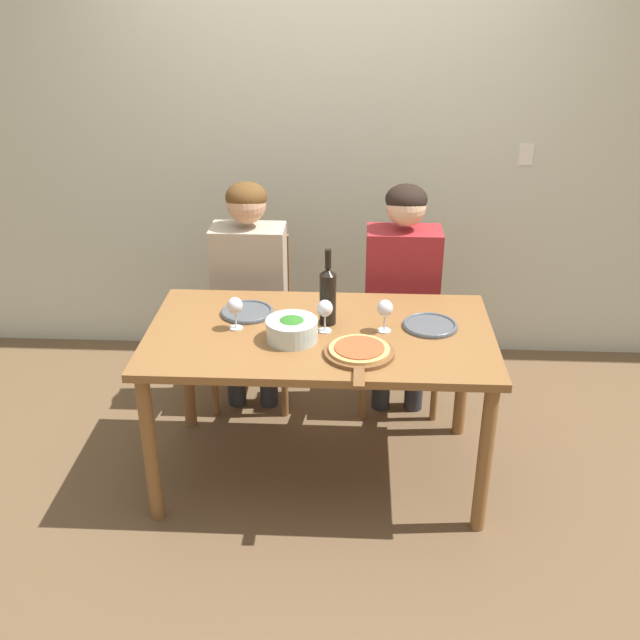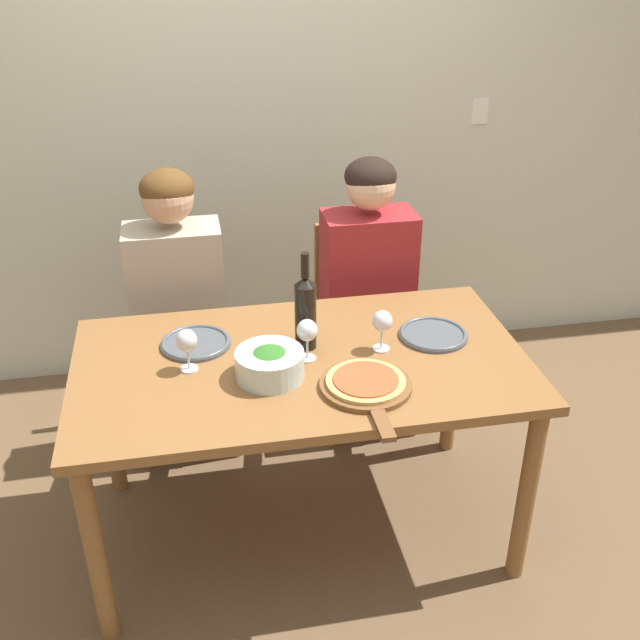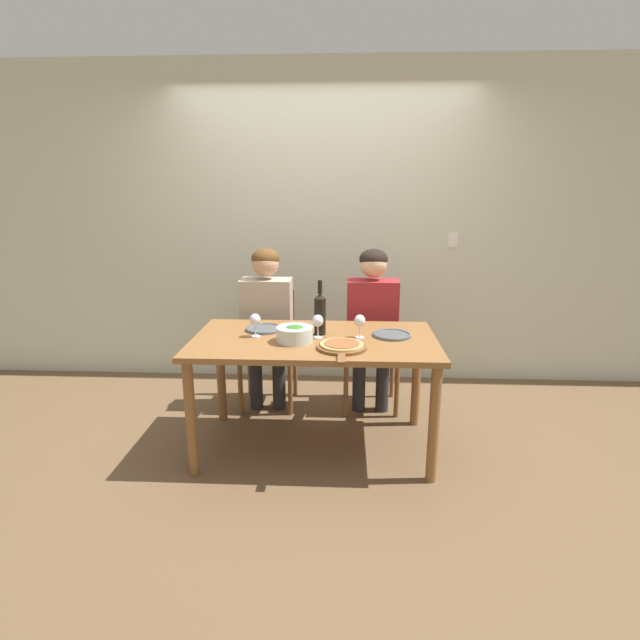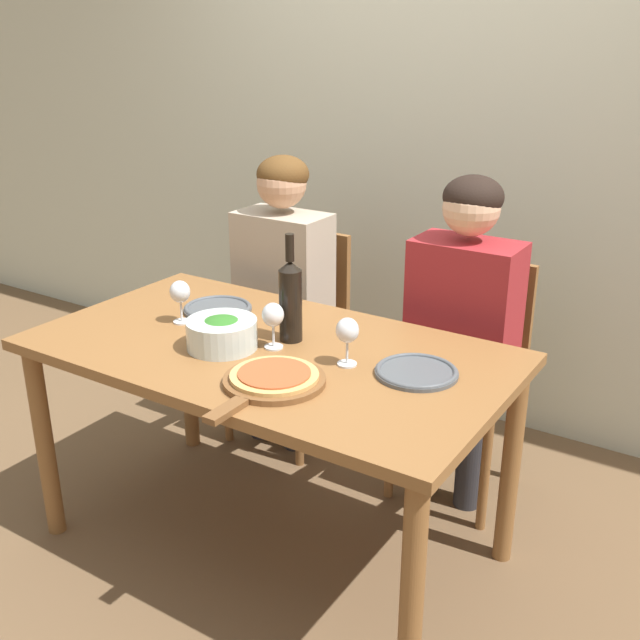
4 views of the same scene
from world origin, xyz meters
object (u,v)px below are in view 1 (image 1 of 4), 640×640
(pizza_on_board, at_px, (359,352))
(wine_glass_centre, at_px, (325,310))
(chair_right, at_px, (399,314))
(broccoli_bowl, at_px, (292,329))
(dinner_plate_right, at_px, (430,325))
(wine_bottle, at_px, (328,294))
(wine_glass_right, at_px, (385,310))
(wine_glass_left, at_px, (235,307))
(person_man, at_px, (403,279))
(chair_left, at_px, (254,311))
(dinner_plate_left, at_px, (247,312))
(person_woman, at_px, (249,276))

(pizza_on_board, bearing_deg, wine_glass_centre, 125.86)
(chair_right, distance_m, broccoli_bowl, 1.02)
(dinner_plate_right, height_order, wine_glass_centre, wine_glass_centre)
(wine_bottle, xyz_separation_m, wine_glass_right, (0.25, -0.07, -0.04))
(wine_glass_left, relative_size, wine_glass_right, 1.00)
(person_man, bearing_deg, chair_left, 172.40)
(chair_right, distance_m, person_man, 0.28)
(chair_right, distance_m, dinner_plate_left, 0.98)
(pizza_on_board, height_order, wine_glass_right, wine_glass_right)
(chair_right, xyz_separation_m, dinner_plate_left, (-0.74, -0.58, 0.27))
(dinner_plate_right, bearing_deg, chair_left, 142.96)
(wine_bottle, bearing_deg, chair_right, 60.92)
(wine_glass_right, xyz_separation_m, wine_glass_centre, (-0.26, -0.02, 0.00))
(wine_glass_left, bearing_deg, dinner_plate_right, 3.86)
(person_man, xyz_separation_m, dinner_plate_right, (0.09, -0.57, 0.01))
(chair_right, relative_size, dinner_plate_right, 3.67)
(chair_left, height_order, person_man, person_man)
(chair_left, height_order, wine_glass_right, wine_glass_right)
(chair_left, height_order, broccoli_bowl, chair_left)
(chair_right, relative_size, wine_glass_centre, 5.97)
(broccoli_bowl, height_order, wine_glass_centre, wine_glass_centre)
(dinner_plate_left, bearing_deg, dinner_plate_right, -6.67)
(chair_left, distance_m, person_woman, 0.28)
(chair_left, bearing_deg, person_woman, -90.00)
(person_man, height_order, wine_glass_left, person_man)
(chair_right, bearing_deg, person_woman, -172.40)
(broccoli_bowl, distance_m, dinner_plate_left, 0.34)
(pizza_on_board, distance_m, wine_glass_left, 0.60)
(chair_right, bearing_deg, pizza_on_board, -103.08)
(pizza_on_board, xyz_separation_m, wine_glass_left, (-0.55, 0.22, 0.09))
(pizza_on_board, bearing_deg, chair_left, 121.16)
(person_man, bearing_deg, wine_glass_right, -100.27)
(chair_left, distance_m, chair_right, 0.80)
(chair_left, distance_m, wine_glass_left, 0.82)
(person_man, xyz_separation_m, wine_glass_centre, (-0.37, -0.64, 0.11))
(chair_left, bearing_deg, pizza_on_board, -58.84)
(chair_left, relative_size, wine_bottle, 2.54)
(wine_glass_right, bearing_deg, chair_left, 133.43)
(broccoli_bowl, bearing_deg, dinner_plate_right, 14.06)
(chair_right, bearing_deg, person_man, -90.00)
(chair_left, height_order, dinner_plate_left, chair_left)
(dinner_plate_right, bearing_deg, wine_glass_left, -176.14)
(dinner_plate_left, bearing_deg, wine_bottle, -12.02)
(chair_left, height_order, wine_glass_left, wine_glass_left)
(pizza_on_board, bearing_deg, person_man, 75.34)
(wine_glass_left, bearing_deg, person_woman, 92.56)
(person_man, xyz_separation_m, wine_glass_left, (-0.77, -0.63, 0.11))
(broccoli_bowl, relative_size, wine_glass_centre, 1.49)
(person_man, distance_m, wine_glass_centre, 0.75)
(broccoli_bowl, xyz_separation_m, dinner_plate_left, (-0.23, 0.25, -0.04))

